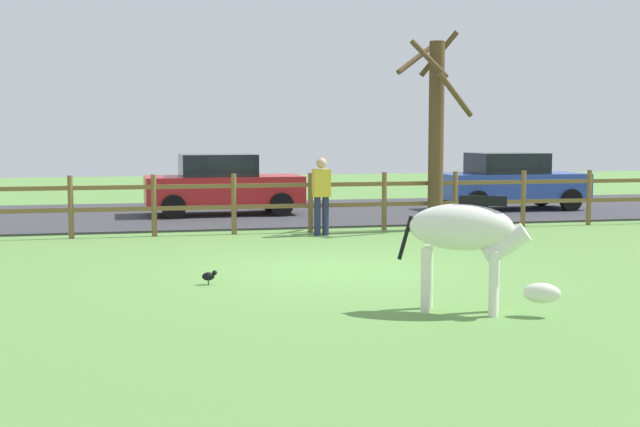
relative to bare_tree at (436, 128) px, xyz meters
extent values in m
plane|color=#5B8C42|center=(-3.46, -4.80, -2.27)|extent=(60.00, 60.00, 0.00)
cube|color=#38383D|center=(-3.46, 4.50, -2.25)|extent=(28.00, 7.40, 0.05)
cylinder|color=brown|center=(-7.79, 0.20, -1.63)|extent=(0.11, 0.11, 1.29)
cylinder|color=brown|center=(-6.12, 0.20, -1.63)|extent=(0.11, 0.11, 1.29)
cylinder|color=brown|center=(-4.45, 0.20, -1.63)|extent=(0.11, 0.11, 1.29)
cylinder|color=brown|center=(-2.78, 0.20, -1.63)|extent=(0.11, 0.11, 1.29)
cylinder|color=brown|center=(-1.11, 0.20, -1.63)|extent=(0.11, 0.11, 1.29)
cylinder|color=brown|center=(0.56, 0.20, -1.63)|extent=(0.11, 0.11, 1.29)
cylinder|color=brown|center=(2.23, 0.20, -1.63)|extent=(0.11, 0.11, 1.29)
cylinder|color=brown|center=(3.89, 0.20, -1.63)|extent=(0.11, 0.11, 1.29)
cube|color=brown|center=(-3.62, 0.20, -1.69)|extent=(21.70, 0.06, 0.09)
cube|color=brown|center=(-3.62, 0.20, -1.24)|extent=(21.70, 0.06, 0.09)
cylinder|color=#513A23|center=(0.00, -0.01, -0.20)|extent=(0.34, 0.34, 4.15)
cylinder|color=#513A23|center=(0.26, -0.46, 0.70)|extent=(1.04, 0.65, 0.93)
cylinder|color=#513A23|center=(0.17, 0.35, 1.63)|extent=(0.84, 0.49, 1.02)
cylinder|color=#513A23|center=(-0.29, -0.29, 1.46)|extent=(0.72, 0.72, 0.88)
cylinder|color=#513A23|center=(-0.29, 0.51, 1.55)|extent=(1.15, 0.71, 0.78)
ellipsoid|color=white|center=(-2.72, -8.19, -1.24)|extent=(1.32, 1.00, 0.56)
cylinder|color=white|center=(-2.30, -8.25, -1.88)|extent=(0.11, 0.11, 0.78)
cylinder|color=white|center=(-2.42, -8.49, -1.88)|extent=(0.11, 0.11, 0.78)
cylinder|color=white|center=(-3.01, -7.88, -1.88)|extent=(0.11, 0.11, 0.78)
cylinder|color=white|center=(-3.14, -8.13, -1.88)|extent=(0.11, 0.11, 0.78)
cylinder|color=white|center=(-2.25, -8.43, -1.43)|extent=(0.63, 0.48, 0.51)
ellipsoid|color=white|center=(-1.87, -8.62, -1.99)|extent=(0.48, 0.38, 0.24)
cube|color=black|center=(-2.49, -8.30, -0.92)|extent=(0.52, 0.29, 0.12)
cylinder|color=black|center=(-3.31, -7.88, -1.39)|extent=(0.19, 0.13, 0.54)
cylinder|color=black|center=(-5.51, -5.67, -2.24)|extent=(0.01, 0.01, 0.06)
cylinder|color=black|center=(-5.51, -5.71, -2.24)|extent=(0.01, 0.01, 0.06)
ellipsoid|color=black|center=(-5.51, -5.69, -2.15)|extent=(0.18, 0.10, 0.12)
sphere|color=black|center=(-5.42, -5.69, -2.10)|extent=(0.07, 0.07, 0.07)
cube|color=#2D4CAD|center=(3.66, 3.86, -1.57)|extent=(4.00, 1.71, 0.70)
cube|color=black|center=(3.51, 3.86, -0.94)|extent=(1.90, 1.57, 0.56)
cylinder|color=black|center=(5.01, 4.71, -1.92)|extent=(0.60, 0.18, 0.60)
cylinder|color=black|center=(5.01, 3.01, -1.92)|extent=(0.60, 0.18, 0.60)
cylinder|color=black|center=(2.31, 4.71, -1.92)|extent=(0.60, 0.18, 0.60)
cylinder|color=black|center=(2.31, 3.01, -1.92)|extent=(0.60, 0.18, 0.60)
cube|color=red|center=(-4.26, 4.11, -1.57)|extent=(4.04, 1.80, 0.70)
cube|color=black|center=(-4.41, 4.10, -0.94)|extent=(1.94, 1.61, 0.56)
cylinder|color=black|center=(-2.93, 4.99, -1.92)|extent=(0.60, 0.19, 0.60)
cylinder|color=black|center=(-2.88, 3.29, -1.92)|extent=(0.60, 0.19, 0.60)
cylinder|color=black|center=(-5.63, 4.92, -1.92)|extent=(0.60, 0.19, 0.60)
cylinder|color=black|center=(-5.58, 3.23, -1.92)|extent=(0.60, 0.19, 0.60)
cylinder|color=#232847|center=(-2.77, -0.43, -1.86)|extent=(0.14, 0.14, 0.82)
cylinder|color=#232847|center=(-2.59, -0.42, -1.86)|extent=(0.14, 0.14, 0.82)
cube|color=gold|center=(-2.68, -0.43, -1.16)|extent=(0.37, 0.24, 0.58)
sphere|color=tan|center=(-2.68, -0.43, -0.74)|extent=(0.22, 0.22, 0.22)
camera|label=1|loc=(-6.51, -17.49, -0.12)|focal=46.96mm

